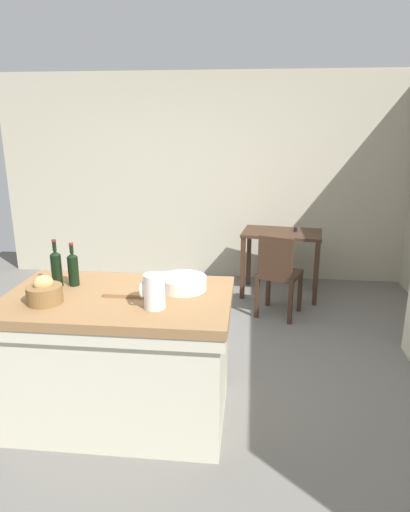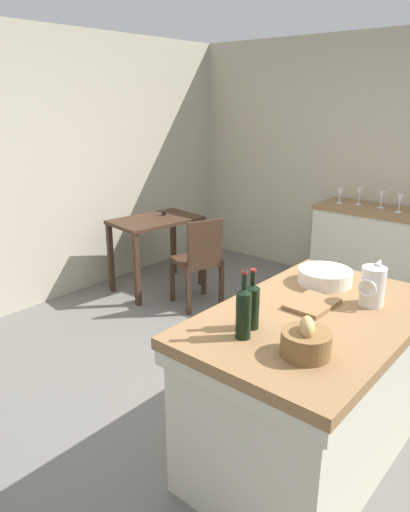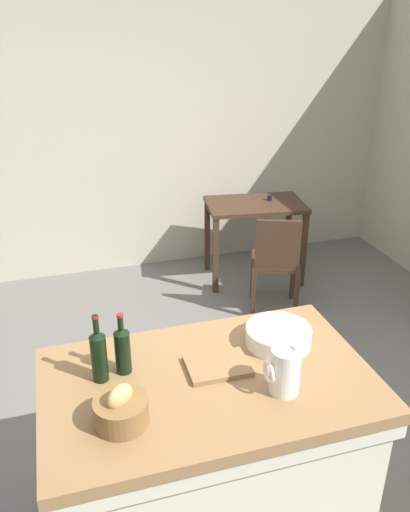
{
  "view_description": "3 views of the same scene",
  "coord_description": "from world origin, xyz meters",
  "px_view_note": "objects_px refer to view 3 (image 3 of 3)",
  "views": [
    {
      "loc": [
        0.6,
        -3.17,
        1.97
      ],
      "look_at": [
        0.23,
        0.45,
        0.9
      ],
      "focal_mm": 31.33,
      "sensor_mm": 36.0,
      "label": 1
    },
    {
      "loc": [
        -2.31,
        -1.54,
        1.96
      ],
      "look_at": [
        0.05,
        0.48,
        0.92
      ],
      "focal_mm": 33.04,
      "sensor_mm": 36.0,
      "label": 2
    },
    {
      "loc": [
        -0.8,
        -2.33,
        2.39
      ],
      "look_at": [
        0.02,
        0.42,
        1.04
      ],
      "focal_mm": 36.64,
      "sensor_mm": 36.0,
      "label": 3
    }
  ],
  "objects_px": {
    "island_table": "(208,448)",
    "wine_bottle_dark": "(123,349)",
    "wine_bottle_amber": "(99,354)",
    "wooden_chair": "(276,261)",
    "cutting_board": "(218,366)",
    "writing_desk": "(255,216)",
    "pitcher": "(285,370)",
    "wash_bowl": "(278,336)",
    "bread_basket": "(121,410)"
  },
  "relations": [
    {
      "from": "island_table",
      "to": "wine_bottle_dark",
      "type": "height_order",
      "value": "wine_bottle_dark"
    },
    {
      "from": "wine_bottle_amber",
      "to": "wooden_chair",
      "type": "bearing_deg",
      "value": 46.32
    },
    {
      "from": "cutting_board",
      "to": "wine_bottle_dark",
      "type": "height_order",
      "value": "wine_bottle_dark"
    },
    {
      "from": "writing_desk",
      "to": "wooden_chair",
      "type": "height_order",
      "value": "wooden_chair"
    },
    {
      "from": "pitcher",
      "to": "wash_bowl",
      "type": "height_order",
      "value": "pitcher"
    },
    {
      "from": "wine_bottle_dark",
      "to": "wash_bowl",
      "type": "bearing_deg",
      "value": 0.05
    },
    {
      "from": "wooden_chair",
      "to": "bread_basket",
      "type": "relative_size",
      "value": 4.12
    },
    {
      "from": "pitcher",
      "to": "bread_basket",
      "type": "xyz_separation_m",
      "value": [
        -0.7,
        0.01,
        -0.04
      ]
    },
    {
      "from": "pitcher",
      "to": "wine_bottle_dark",
      "type": "bearing_deg",
      "value": 152.38
    },
    {
      "from": "island_table",
      "to": "wine_bottle_amber",
      "type": "xyz_separation_m",
      "value": [
        -0.46,
        0.13,
        0.55
      ]
    },
    {
      "from": "wash_bowl",
      "to": "wooden_chair",
      "type": "bearing_deg",
      "value": 65.85
    },
    {
      "from": "wine_bottle_dark",
      "to": "wine_bottle_amber",
      "type": "relative_size",
      "value": 0.92
    },
    {
      "from": "pitcher",
      "to": "writing_desk",
      "type": "bearing_deg",
      "value": 70.62
    },
    {
      "from": "wooden_chair",
      "to": "wine_bottle_dark",
      "type": "relative_size",
      "value": 2.98
    },
    {
      "from": "writing_desk",
      "to": "wooden_chair",
      "type": "distance_m",
      "value": 0.68
    },
    {
      "from": "wooden_chair",
      "to": "bread_basket",
      "type": "bearing_deg",
      "value": -128.21
    },
    {
      "from": "wooden_chair",
      "to": "cutting_board",
      "type": "bearing_deg",
      "value": -121.71
    },
    {
      "from": "writing_desk",
      "to": "wine_bottle_amber",
      "type": "distance_m",
      "value": 2.91
    },
    {
      "from": "cutting_board",
      "to": "wine_bottle_amber",
      "type": "relative_size",
      "value": 0.86
    },
    {
      "from": "cutting_board",
      "to": "wash_bowl",
      "type": "bearing_deg",
      "value": 16.79
    },
    {
      "from": "wash_bowl",
      "to": "cutting_board",
      "type": "distance_m",
      "value": 0.36
    },
    {
      "from": "cutting_board",
      "to": "writing_desk",
      "type": "bearing_deg",
      "value": 64.51
    },
    {
      "from": "wash_bowl",
      "to": "pitcher",
      "type": "bearing_deg",
      "value": -110.2
    },
    {
      "from": "island_table",
      "to": "cutting_board",
      "type": "bearing_deg",
      "value": 42.15
    },
    {
      "from": "pitcher",
      "to": "wash_bowl",
      "type": "bearing_deg",
      "value": 69.8
    },
    {
      "from": "wash_bowl",
      "to": "wine_bottle_amber",
      "type": "relative_size",
      "value": 0.98
    },
    {
      "from": "writing_desk",
      "to": "wooden_chair",
      "type": "relative_size",
      "value": 1.08
    },
    {
      "from": "cutting_board",
      "to": "wooden_chair",
      "type": "bearing_deg",
      "value": 58.29
    },
    {
      "from": "island_table",
      "to": "writing_desk",
      "type": "xyz_separation_m",
      "value": [
        1.22,
        2.48,
        0.16
      ]
    },
    {
      "from": "wooden_chair",
      "to": "wine_bottle_dark",
      "type": "height_order",
      "value": "wine_bottle_dark"
    },
    {
      "from": "wash_bowl",
      "to": "wine_bottle_amber",
      "type": "xyz_separation_m",
      "value": [
        -0.87,
        -0.03,
        0.09
      ]
    },
    {
      "from": "pitcher",
      "to": "bread_basket",
      "type": "relative_size",
      "value": 1.17
    },
    {
      "from": "island_table",
      "to": "bread_basket",
      "type": "height_order",
      "value": "bread_basket"
    },
    {
      "from": "wooden_chair",
      "to": "pitcher",
      "type": "distance_m",
      "value": 2.23
    },
    {
      "from": "writing_desk",
      "to": "wine_bottle_amber",
      "type": "bearing_deg",
      "value": -125.54
    },
    {
      "from": "wooden_chair",
      "to": "cutting_board",
      "type": "distance_m",
      "value": 2.11
    },
    {
      "from": "writing_desk",
      "to": "wine_bottle_amber",
      "type": "xyz_separation_m",
      "value": [
        -1.68,
        -2.35,
        0.39
      ]
    },
    {
      "from": "wash_bowl",
      "to": "bread_basket",
      "type": "relative_size",
      "value": 1.47
    },
    {
      "from": "island_table",
      "to": "pitcher",
      "type": "distance_m",
      "value": 0.62
    },
    {
      "from": "pitcher",
      "to": "wooden_chair",
      "type": "bearing_deg",
      "value": 66.5
    },
    {
      "from": "writing_desk",
      "to": "pitcher",
      "type": "height_order",
      "value": "pitcher"
    },
    {
      "from": "island_table",
      "to": "wash_bowl",
      "type": "xyz_separation_m",
      "value": [
        0.41,
        0.16,
        0.46
      ]
    },
    {
      "from": "island_table",
      "to": "wine_bottle_amber",
      "type": "relative_size",
      "value": 4.5
    },
    {
      "from": "bread_basket",
      "to": "wooden_chair",
      "type": "bearing_deg",
      "value": 51.79
    },
    {
      "from": "island_table",
      "to": "writing_desk",
      "type": "height_order",
      "value": "island_table"
    },
    {
      "from": "pitcher",
      "to": "cutting_board",
      "type": "xyz_separation_m",
      "value": [
        -0.22,
        0.23,
        -0.1
      ]
    },
    {
      "from": "pitcher",
      "to": "wine_bottle_dark",
      "type": "height_order",
      "value": "wine_bottle_dark"
    },
    {
      "from": "pitcher",
      "to": "wine_bottle_amber",
      "type": "bearing_deg",
      "value": 157.61
    },
    {
      "from": "wooden_chair",
      "to": "wine_bottle_dark",
      "type": "distance_m",
      "value": 2.3
    },
    {
      "from": "wooden_chair",
      "to": "wash_bowl",
      "type": "relative_size",
      "value": 2.8
    }
  ]
}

